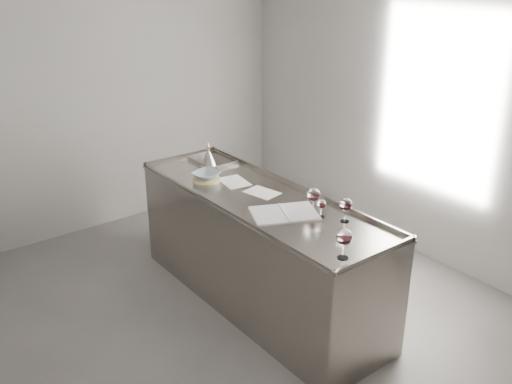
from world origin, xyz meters
TOP-DOWN VIEW (x-y plane):
  - room_shell at (0.00, 0.00)m, footprint 4.54×5.04m
  - counter at (0.50, 0.30)m, footprint 0.77×2.42m
  - wine_glass_left at (0.32, -0.78)m, footprint 0.10×0.10m
  - wine_glass_middle at (0.64, -0.16)m, footprint 0.10×0.10m
  - wine_glass_right at (0.71, -0.41)m, footprint 0.09×0.09m
  - wine_glass_small at (0.63, -0.25)m, footprint 0.07×0.07m
  - notebook at (0.45, -0.06)m, footprint 0.56×0.49m
  - loose_paper_top at (0.58, 0.36)m, footprint 0.24×0.30m
  - loose_paper_under at (0.53, 0.68)m, footprint 0.24×0.31m
  - trivet at (0.37, 0.86)m, footprint 0.24×0.24m
  - ceramic_bowl at (0.37, 0.86)m, footprint 0.27×0.27m
  - wine_funnel at (0.59, 1.15)m, footprint 0.15×0.15m

SIDE VIEW (x-z plane):
  - counter at x=0.50m, z-range -0.01..0.96m
  - loose_paper_top at x=0.58m, z-range 0.94..0.94m
  - loose_paper_under at x=0.53m, z-range 0.94..0.94m
  - notebook at x=0.45m, z-range 0.94..0.96m
  - trivet at x=0.37m, z-range 0.94..0.96m
  - ceramic_bowl at x=0.37m, z-range 0.96..1.01m
  - wine_funnel at x=0.59m, z-range 0.90..1.12m
  - wine_glass_small at x=0.63m, z-range 0.97..1.10m
  - wine_glass_right at x=0.71m, z-range 0.98..1.16m
  - wine_glass_middle at x=0.64m, z-range 0.98..1.17m
  - wine_glass_left at x=0.32m, z-range 0.98..1.18m
  - room_shell at x=0.00m, z-range -0.02..2.82m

